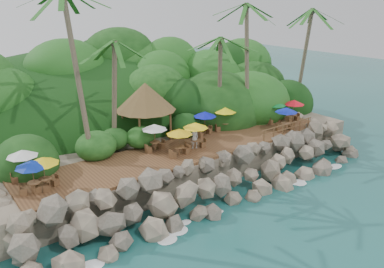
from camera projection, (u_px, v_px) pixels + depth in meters
ground at (245, 206)px, 26.49m from camera, size 140.00×140.00×0.00m
land_base at (130, 130)px, 38.27m from camera, size 32.00×25.20×2.10m
jungle_hill at (99, 121)px, 44.30m from camera, size 44.80×28.00×15.40m
seawall at (226, 180)px, 27.63m from camera, size 29.00×4.00×2.30m
terrace at (192, 149)px, 30.31m from camera, size 26.00×5.00×0.20m
jungle_foliage at (136, 143)px, 37.86m from camera, size 44.00×16.00×12.00m
foam_line at (242, 203)px, 26.71m from camera, size 25.20×0.80×0.06m
palms at (176, 11)px, 29.39m from camera, size 35.58×7.28×13.49m
palapa at (145, 97)px, 31.13m from camera, size 4.82×4.82×4.60m
dining_clusters at (188, 126)px, 29.83m from camera, size 25.09×5.03×2.07m
railing at (287, 128)px, 32.88m from camera, size 6.10×0.10×1.00m
waiter at (194, 138)px, 29.83m from camera, size 0.71×0.56×1.72m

